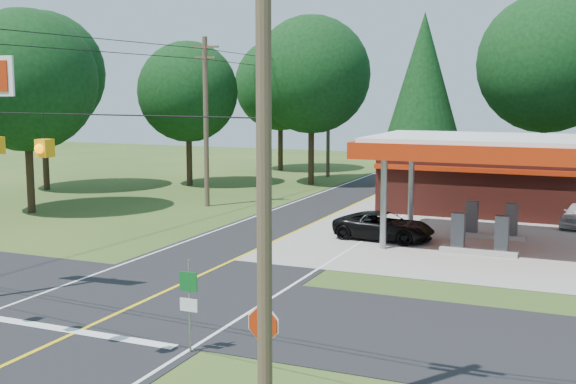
% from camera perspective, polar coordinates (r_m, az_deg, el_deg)
% --- Properties ---
extents(ground, '(120.00, 120.00, 0.00)m').
position_cam_1_polar(ground, '(24.52, -10.92, -8.32)').
color(ground, '#2C4A1A').
rests_on(ground, ground).
extents(main_highway, '(8.00, 120.00, 0.02)m').
position_cam_1_polar(main_highway, '(24.52, -10.92, -8.30)').
color(main_highway, black).
rests_on(main_highway, ground).
extents(cross_road, '(70.00, 7.00, 0.02)m').
position_cam_1_polar(cross_road, '(24.52, -10.92, -8.29)').
color(cross_road, black).
rests_on(cross_road, ground).
extents(lane_center_yellow, '(0.15, 110.00, 0.00)m').
position_cam_1_polar(lane_center_yellow, '(24.51, -10.92, -8.27)').
color(lane_center_yellow, yellow).
rests_on(lane_center_yellow, main_highway).
extents(gas_canopy, '(10.60, 7.40, 4.88)m').
position_cam_1_polar(gas_canopy, '(32.81, 15.58, 3.20)').
color(gas_canopy, gray).
rests_on(gas_canopy, ground).
extents(convenience_store, '(16.40, 7.55, 3.80)m').
position_cam_1_polar(convenience_store, '(42.82, 18.59, 0.95)').
color(convenience_store, '#551F18').
rests_on(convenience_store, ground).
extents(utility_pole_near_right, '(1.80, 0.30, 11.50)m').
position_cam_1_polar(utility_pole_near_right, '(13.75, -1.92, 4.43)').
color(utility_pole_near_right, '#473828').
rests_on(utility_pole_near_right, ground).
extents(utility_pole_far_left, '(1.80, 0.30, 10.00)m').
position_cam_1_polar(utility_pole_far_left, '(43.11, -6.50, 5.74)').
color(utility_pole_far_left, '#473828').
rests_on(utility_pole_far_left, ground).
extents(utility_pole_north, '(0.30, 0.30, 9.50)m').
position_cam_1_polar(utility_pole_north, '(57.96, 3.20, 5.87)').
color(utility_pole_north, '#473828').
rests_on(utility_pole_north, ground).
extents(treeline_backdrop, '(70.27, 51.59, 13.30)m').
position_cam_1_polar(treeline_backdrop, '(45.21, 7.22, 8.72)').
color(treeline_backdrop, '#332316').
rests_on(treeline_backdrop, ground).
extents(suv_car, '(4.96, 4.96, 1.28)m').
position_cam_1_polar(suv_car, '(33.62, 7.59, -2.71)').
color(suv_car, black).
rests_on(suv_car, ground).
extents(octagonal_stop_sign, '(0.80, 0.13, 2.29)m').
position_cam_1_polar(octagonal_stop_sign, '(15.68, -1.97, -11.04)').
color(octagonal_stop_sign, gray).
rests_on(octagonal_stop_sign, ground).
extents(route_sign_post, '(0.51, 0.09, 2.50)m').
position_cam_1_polar(route_sign_post, '(19.10, -7.84, -8.25)').
color(route_sign_post, gray).
rests_on(route_sign_post, ground).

